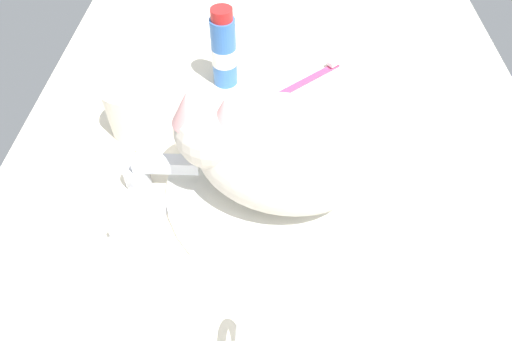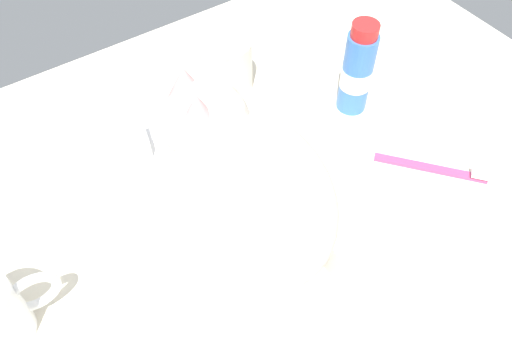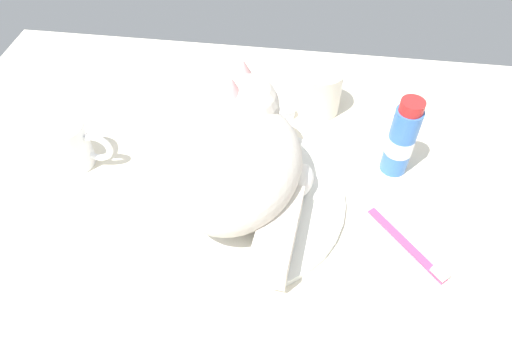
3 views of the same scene
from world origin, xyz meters
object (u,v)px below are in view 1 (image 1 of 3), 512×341
at_px(toothpaste_bottle, 224,50).
at_px(toothbrush, 313,76).
at_px(rinse_cup, 131,110).
at_px(faucet, 147,173).
at_px(soap_bar, 136,216).
at_px(cat, 274,146).

height_order(toothpaste_bottle, toothbrush, toothpaste_bottle).
bearing_deg(rinse_cup, faucet, -159.04).
distance_m(faucet, toothpaste_bottle, 0.26).
relative_size(rinse_cup, toothpaste_bottle, 0.60).
bearing_deg(soap_bar, faucet, 0.89).
relative_size(rinse_cup, toothbrush, 0.71).
distance_m(cat, rinse_cup, 0.24).
height_order(faucet, soap_bar, faucet).
height_order(cat, toothpaste_bottle, cat).
height_order(faucet, cat, cat).
bearing_deg(faucet, cat, -88.43).
distance_m(soap_bar, toothpaste_bottle, 0.32).
distance_m(faucet, toothbrush, 0.35).
relative_size(toothpaste_bottle, toothbrush, 1.18).
bearing_deg(cat, toothpaste_bottle, 20.12).
height_order(faucet, toothpaste_bottle, toothpaste_bottle).
bearing_deg(cat, faucet, 91.57).
bearing_deg(faucet, toothpaste_bottle, -20.68).
relative_size(cat, toothbrush, 2.52).
height_order(faucet, rinse_cup, rinse_cup).
xyz_separation_m(cat, toothbrush, (0.25, -0.07, -0.07)).
bearing_deg(faucet, soap_bar, -179.11).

